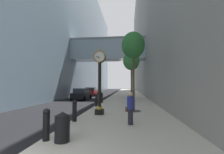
% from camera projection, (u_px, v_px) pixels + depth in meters
% --- Properties ---
extents(ground_plane, '(110.00, 110.00, 0.00)m').
position_uv_depth(ground_plane, '(112.00, 96.00, 30.24)').
color(ground_plane, black).
rests_on(ground_plane, ground).
extents(sidewalk_right, '(6.03, 80.00, 0.14)m').
position_uv_depth(sidewalk_right, '(127.00, 95.00, 32.91)').
color(sidewalk_right, beige).
rests_on(sidewalk_right, ground).
extents(building_block_left, '(21.84, 80.00, 29.54)m').
position_uv_depth(building_block_left, '(65.00, 29.00, 35.05)').
color(building_block_left, '#849EB2').
rests_on(building_block_left, ground).
extents(building_block_right, '(9.00, 80.00, 32.34)m').
position_uv_depth(building_block_right, '(163.00, 18.00, 32.95)').
color(building_block_right, gray).
rests_on(building_block_right, ground).
extents(street_clock, '(0.84, 0.55, 4.52)m').
position_uv_depth(street_clock, '(100.00, 78.00, 10.76)').
color(street_clock, black).
rests_on(street_clock, sidewalk_right).
extents(bollard_nearest, '(0.25, 0.25, 1.15)m').
position_uv_depth(bollard_nearest, '(46.00, 124.00, 5.64)').
color(bollard_nearest, black).
rests_on(bollard_nearest, sidewalk_right).
extents(bollard_second, '(0.25, 0.25, 1.15)m').
position_uv_depth(bollard_second, '(75.00, 110.00, 8.61)').
color(bollard_second, black).
rests_on(bollard_second, sidewalk_right).
extents(bollard_fourth, '(0.25, 0.25, 1.15)m').
position_uv_depth(bollard_fourth, '(96.00, 100.00, 14.56)').
color(bollard_fourth, black).
rests_on(bollard_fourth, sidewalk_right).
extents(bollard_fifth, '(0.25, 0.25, 1.15)m').
position_uv_depth(bollard_fifth, '(102.00, 97.00, 17.53)').
color(bollard_fifth, black).
rests_on(bollard_fifth, sidewalk_right).
extents(street_tree_near, '(1.81, 1.81, 6.16)m').
position_uv_depth(street_tree_near, '(133.00, 46.00, 12.24)').
color(street_tree_near, '#333335').
rests_on(street_tree_near, sidewalk_right).
extents(street_tree_mid_near, '(2.07, 2.07, 6.23)m').
position_uv_depth(street_tree_mid_near, '(131.00, 61.00, 19.72)').
color(street_tree_mid_near, '#333335').
rests_on(street_tree_mid_near, sidewalk_right).
extents(trash_bin, '(0.53, 0.53, 1.05)m').
position_uv_depth(trash_bin, '(62.00, 126.00, 5.52)').
color(trash_bin, black).
rests_on(trash_bin, sidewalk_right).
extents(pedestrian_walking, '(0.50, 0.51, 1.65)m').
position_uv_depth(pedestrian_walking, '(130.00, 107.00, 7.91)').
color(pedestrian_walking, '#23232D').
rests_on(pedestrian_walking, sidewalk_right).
extents(car_red_near, '(2.17, 4.06, 1.66)m').
position_uv_depth(car_red_near, '(91.00, 92.00, 30.67)').
color(car_red_near, '#AD191E').
rests_on(car_red_near, ground).
extents(car_black_mid, '(2.15, 4.45, 1.65)m').
position_uv_depth(car_black_mid, '(82.00, 94.00, 22.65)').
color(car_black_mid, black).
rests_on(car_black_mid, ground).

